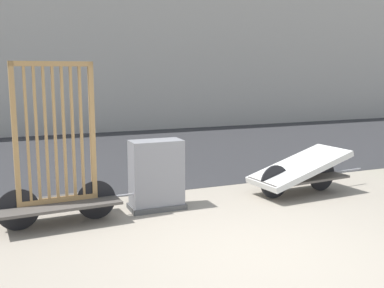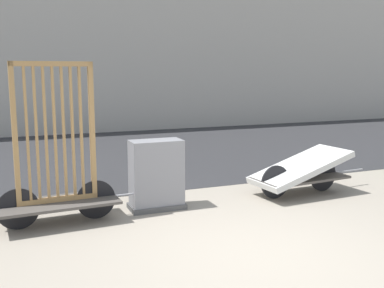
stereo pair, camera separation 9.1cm
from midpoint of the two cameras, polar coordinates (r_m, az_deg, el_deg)
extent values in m
plane|color=gray|center=(5.64, 8.51, -13.71)|extent=(60.00, 60.00, 0.00)
cube|color=#2D2D30|center=(12.30, -9.06, -1.11)|extent=(56.00, 8.50, 0.01)
cube|color=#4C4742|center=(6.80, -16.24, -7.18)|extent=(1.73, 0.89, 0.04)
cylinder|color=black|center=(6.90, -11.72, -6.92)|extent=(0.58, 0.07, 0.58)
cylinder|color=black|center=(6.74, -20.86, -7.73)|extent=(0.58, 0.07, 0.58)
cylinder|color=gray|center=(7.07, -6.62, -6.23)|extent=(0.70, 0.07, 0.03)
cube|color=#A87F4C|center=(6.78, -16.26, -6.74)|extent=(1.13, 0.14, 0.07)
cube|color=#A87F4C|center=(6.53, -17.03, 9.71)|extent=(1.13, 0.14, 0.07)
cube|color=#A87F4C|center=(6.53, -21.21, 1.03)|extent=(0.07, 0.07, 1.99)
cube|color=#A87F4C|center=(6.69, -12.18, 1.63)|extent=(0.07, 0.07, 1.99)
cube|color=#A87F4C|center=(6.54, -19.83, 1.12)|extent=(0.04, 0.05, 1.92)
cube|color=#A87F4C|center=(6.56, -18.76, 1.19)|extent=(0.04, 0.05, 1.92)
cube|color=#A87F4C|center=(6.57, -17.70, 1.26)|extent=(0.04, 0.05, 1.92)
cube|color=#A87F4C|center=(6.59, -16.64, 1.33)|extent=(0.04, 0.05, 1.92)
cube|color=#A87F4C|center=(6.61, -15.59, 1.40)|extent=(0.04, 0.05, 1.92)
cube|color=#A87F4C|center=(6.63, -14.54, 1.47)|extent=(0.04, 0.05, 1.92)
cube|color=#A87F4C|center=(6.65, -13.50, 1.54)|extent=(0.04, 0.05, 1.92)
cube|color=#4C4742|center=(8.27, 13.86, -4.16)|extent=(1.75, 0.94, 0.04)
cylinder|color=black|center=(8.64, 16.61, -3.84)|extent=(0.58, 0.09, 0.58)
cylinder|color=black|center=(7.94, 10.86, -4.77)|extent=(0.58, 0.09, 0.58)
cylinder|color=gray|center=(9.09, 19.56, -3.23)|extent=(0.70, 0.09, 0.03)
cube|color=silver|center=(8.23, 13.91, -2.86)|extent=(1.80, 1.03, 0.58)
cube|color=#4C4C4C|center=(7.32, -4.13, -7.85)|extent=(0.88, 0.48, 0.08)
cube|color=gray|center=(7.19, -4.18, -3.91)|extent=(0.82, 0.42, 1.11)
camera|label=1|loc=(0.05, -89.63, 0.06)|focal=42.00mm
camera|label=2|loc=(0.05, 90.37, -0.06)|focal=42.00mm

